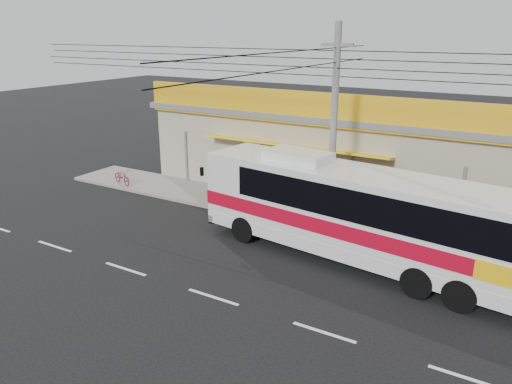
# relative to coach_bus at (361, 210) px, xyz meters

# --- Properties ---
(ground) EXTENTS (120.00, 120.00, 0.00)m
(ground) POSITION_rel_coach_bus_xyz_m (-3.22, -2.52, -2.11)
(ground) COLOR black
(ground) RESTS_ON ground
(sidewalk) EXTENTS (30.00, 3.20, 0.15)m
(sidewalk) POSITION_rel_coach_bus_xyz_m (-3.22, 3.48, -2.03)
(sidewalk) COLOR gray
(sidewalk) RESTS_ON ground
(lane_markings) EXTENTS (50.00, 0.12, 0.01)m
(lane_markings) POSITION_rel_coach_bus_xyz_m (-3.22, -5.02, -2.11)
(lane_markings) COLOR silver
(lane_markings) RESTS_ON ground
(storefront_building) EXTENTS (22.60, 9.20, 5.70)m
(storefront_building) POSITION_rel_coach_bus_xyz_m (-3.23, 9.02, 0.19)
(storefront_building) COLOR #ACA28B
(storefront_building) RESTS_ON ground
(coach_bus) EXTENTS (13.03, 4.35, 3.94)m
(coach_bus) POSITION_rel_coach_bus_xyz_m (0.00, 0.00, 0.00)
(coach_bus) COLOR silver
(coach_bus) RESTS_ON ground
(motorbike_red) EXTENTS (1.72, 1.02, 0.86)m
(motorbike_red) POSITION_rel_coach_bus_xyz_m (-14.83, 2.44, -1.53)
(motorbike_red) COLOR maroon
(motorbike_red) RESTS_ON sidewalk
(motorbike_dark) EXTENTS (1.92, 0.66, 1.14)m
(motorbike_dark) POSITION_rel_coach_bus_xyz_m (-8.99, 4.64, -1.39)
(motorbike_dark) COLOR black
(motorbike_dark) RESTS_ON sidewalk
(utility_pole) EXTENTS (34.00, 14.00, 8.83)m
(utility_pole) POSITION_rel_coach_bus_xyz_m (-2.07, 2.07, 5.17)
(utility_pole) COLOR slate
(utility_pole) RESTS_ON ground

